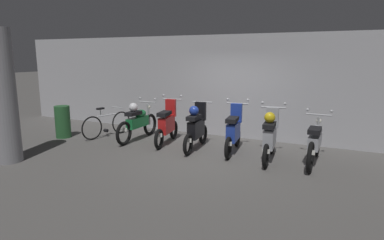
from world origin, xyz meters
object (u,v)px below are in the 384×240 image
(motorbike_slot_5, at_px, (315,142))
(support_pillar, at_px, (3,97))
(motorbike_slot_2, at_px, (196,127))
(trash_bin, at_px, (63,122))
(motorbike_slot_0, at_px, (138,122))
(bicycle, at_px, (107,124))
(motorbike_slot_1, at_px, (167,124))
(motorbike_slot_3, at_px, (234,131))
(motorbike_slot_4, at_px, (270,136))

(motorbike_slot_5, xyz_separation_m, support_pillar, (-6.22, -2.84, 0.98))
(support_pillar, bearing_deg, motorbike_slot_2, 39.27)
(trash_bin, bearing_deg, motorbike_slot_0, 18.37)
(motorbike_slot_2, relative_size, bicycle, 0.99)
(motorbike_slot_0, bearing_deg, bicycle, -176.34)
(motorbike_slot_1, relative_size, trash_bin, 1.80)
(motorbike_slot_0, height_order, motorbike_slot_5, same)
(motorbike_slot_3, height_order, motorbike_slot_4, same)
(motorbike_slot_3, height_order, motorbike_slot_5, motorbike_slot_3)
(motorbike_slot_5, bearing_deg, motorbike_slot_3, 177.92)
(motorbike_slot_2, bearing_deg, bicycle, 178.56)
(motorbike_slot_1, distance_m, bicycle, 2.00)
(bicycle, distance_m, support_pillar, 3.08)
(motorbike_slot_3, distance_m, bicycle, 3.89)
(motorbike_slot_0, height_order, motorbike_slot_3, motorbike_slot_3)
(motorbike_slot_0, relative_size, motorbike_slot_1, 1.17)
(motorbike_slot_2, distance_m, motorbike_slot_3, 0.96)
(motorbike_slot_1, relative_size, motorbike_slot_2, 0.99)
(motorbike_slot_2, height_order, motorbike_slot_4, motorbike_slot_4)
(motorbike_slot_4, xyz_separation_m, bicycle, (-4.83, 0.18, -0.21))
(motorbike_slot_0, bearing_deg, motorbike_slot_1, 1.72)
(motorbike_slot_5, xyz_separation_m, bicycle, (-5.78, -0.01, -0.13))
(motorbike_slot_5, relative_size, bicycle, 1.15)
(trash_bin, bearing_deg, motorbike_slot_5, 5.40)
(motorbike_slot_5, bearing_deg, motorbike_slot_0, 179.26)
(motorbike_slot_4, height_order, trash_bin, motorbike_slot_4)
(motorbike_slot_2, xyz_separation_m, motorbike_slot_5, (2.84, 0.08, -0.07))
(motorbike_slot_2, bearing_deg, motorbike_slot_1, 169.91)
(motorbike_slot_4, bearing_deg, motorbike_slot_5, 11.37)
(motorbike_slot_4, xyz_separation_m, trash_bin, (-5.92, -0.46, -0.10))
(motorbike_slot_0, distance_m, motorbike_slot_5, 4.73)
(motorbike_slot_1, height_order, motorbike_slot_2, motorbike_slot_1)
(motorbike_slot_0, xyz_separation_m, trash_bin, (-2.14, -0.71, -0.06))
(motorbike_slot_2, relative_size, support_pillar, 0.57)
(motorbike_slot_0, height_order, trash_bin, motorbike_slot_0)
(motorbike_slot_1, relative_size, motorbike_slot_5, 0.86)
(motorbike_slot_1, xyz_separation_m, bicycle, (-1.99, -0.10, -0.17))
(motorbike_slot_4, distance_m, support_pillar, 5.97)
(motorbike_slot_1, relative_size, motorbike_slot_3, 1.00)
(motorbike_slot_3, relative_size, motorbike_slot_5, 0.86)
(motorbike_slot_5, distance_m, bicycle, 5.78)
(motorbike_slot_1, xyz_separation_m, support_pillar, (-2.43, -2.93, 0.95))
(motorbike_slot_0, xyz_separation_m, motorbike_slot_4, (3.78, -0.25, 0.04))
(motorbike_slot_2, xyz_separation_m, motorbike_slot_3, (0.94, 0.15, -0.04))
(support_pillar, bearing_deg, motorbike_slot_5, 24.56)
(motorbike_slot_0, relative_size, support_pillar, 0.66)
(motorbike_slot_1, bearing_deg, motorbike_slot_5, -1.35)
(motorbike_slot_0, distance_m, trash_bin, 2.25)
(motorbike_slot_3, distance_m, support_pillar, 5.30)
(bicycle, bearing_deg, motorbike_slot_5, 0.06)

